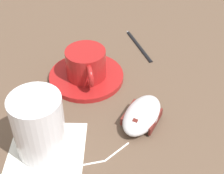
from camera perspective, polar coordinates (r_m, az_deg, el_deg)
ground_plane at (r=0.68m, az=-2.78°, el=-1.75°), size 3.00×3.00×0.00m
saucer at (r=0.73m, az=-4.28°, el=1.77°), size 0.16×0.16×0.01m
coffee_cup at (r=0.70m, az=-4.34°, el=3.86°), size 0.11×0.08×0.06m
computer_mouse at (r=0.62m, az=4.99°, el=-4.66°), size 0.12×0.11×0.03m
mouse_cable at (r=0.58m, az=-14.55°, el=-12.89°), size 0.09×0.35×0.00m
napkin_under_glass at (r=0.60m, az=-10.80°, el=-10.28°), size 0.15×0.15×0.00m
drinking_glass at (r=0.56m, az=-12.08°, el=-6.25°), size 0.08×0.08×0.11m
pen at (r=0.83m, az=4.40°, el=7.10°), size 0.14×0.03×0.01m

